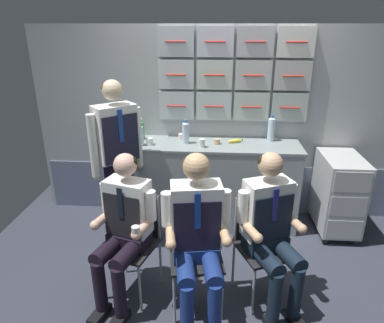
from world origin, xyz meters
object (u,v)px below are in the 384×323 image
(crew_member_left, at_px, (124,225))
(crew_member_standing, at_px, (117,152))
(snack_banana, at_px, (235,141))
(paper_cup_tan, at_px, (150,141))
(water_bottle_tall, at_px, (141,129))
(crew_member_by_counter, at_px, (271,226))
(folding_chair_left, at_px, (135,231))
(crew_member_right, at_px, (197,232))
(folding_chair_by_counter, at_px, (259,234))
(service_trolley, at_px, (338,193))
(folding_chair_right, at_px, (195,242))

(crew_member_left, relative_size, crew_member_standing, 0.74)
(crew_member_left, xyz_separation_m, snack_banana, (0.91, 1.31, 0.28))
(paper_cup_tan, bearing_deg, water_bottle_tall, 123.15)
(snack_banana, bearing_deg, crew_member_by_counter, -79.77)
(folding_chair_left, distance_m, crew_member_by_counter, 1.11)
(crew_member_right, distance_m, folding_chair_by_counter, 0.61)
(service_trolley, height_order, snack_banana, snack_banana)
(crew_member_right, bearing_deg, folding_chair_left, 152.76)
(crew_member_right, bearing_deg, folding_chair_by_counter, 31.36)
(crew_member_left, height_order, crew_member_standing, crew_member_standing)
(folding_chair_right, distance_m, crew_member_by_counter, 0.61)
(folding_chair_by_counter, bearing_deg, folding_chair_right, -164.36)
(crew_member_by_counter, bearing_deg, folding_chair_right, 179.68)
(service_trolley, height_order, crew_member_standing, crew_member_standing)
(paper_cup_tan, bearing_deg, folding_chair_by_counter, -42.51)
(folding_chair_left, bearing_deg, folding_chair_right, -12.95)
(service_trolley, relative_size, crew_member_left, 0.69)
(crew_member_by_counter, xyz_separation_m, water_bottle_tall, (-1.26, 1.33, 0.35))
(folding_chair_by_counter, relative_size, crew_member_by_counter, 0.68)
(folding_chair_left, distance_m, crew_member_right, 0.63)
(folding_chair_left, relative_size, crew_member_standing, 0.51)
(service_trolley, distance_m, crew_member_right, 1.95)
(crew_member_by_counter, relative_size, paper_cup_tan, 16.98)
(folding_chair_left, distance_m, water_bottle_tall, 1.33)
(crew_member_standing, bearing_deg, folding_chair_right, -43.03)
(snack_banana, bearing_deg, service_trolley, -7.54)
(folding_chair_by_counter, bearing_deg, water_bottle_tall, 135.52)
(snack_banana, bearing_deg, folding_chair_by_counter, -81.55)
(crew_member_right, xyz_separation_m, water_bottle_tall, (-0.71, 1.48, 0.33))
(crew_member_right, relative_size, crew_member_by_counter, 1.03)
(water_bottle_tall, height_order, paper_cup_tan, water_bottle_tall)
(crew_member_right, xyz_separation_m, paper_cup_tan, (-0.58, 1.29, 0.26))
(folding_chair_right, bearing_deg, service_trolley, 37.34)
(crew_member_standing, relative_size, water_bottle_tall, 7.27)
(crew_member_left, distance_m, folding_chair_right, 0.58)
(crew_member_right, xyz_separation_m, crew_member_standing, (-0.82, 0.90, 0.28))
(water_bottle_tall, bearing_deg, paper_cup_tan, -56.85)
(folding_chair_right, height_order, water_bottle_tall, water_bottle_tall)
(folding_chair_by_counter, bearing_deg, crew_member_standing, 155.67)
(service_trolley, relative_size, water_bottle_tall, 3.72)
(crew_member_standing, height_order, water_bottle_tall, crew_member_standing)
(crew_member_standing, bearing_deg, snack_banana, 24.74)
(crew_member_standing, relative_size, snack_banana, 9.81)
(crew_member_left, relative_size, folding_chair_right, 1.45)
(crew_member_right, bearing_deg, crew_member_by_counter, 15.37)
(folding_chair_left, xyz_separation_m, paper_cup_tan, (-0.05, 1.01, 0.45))
(crew_member_standing, bearing_deg, crew_member_by_counter, -28.36)
(folding_chair_by_counter, bearing_deg, paper_cup_tan, 137.49)
(folding_chair_left, xyz_separation_m, folding_chair_right, (0.51, -0.12, 0.00))
(service_trolley, relative_size, snack_banana, 5.02)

